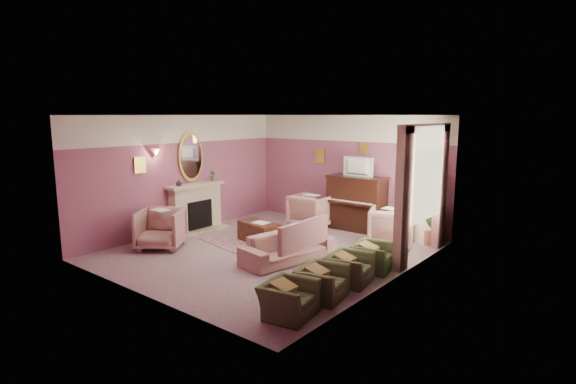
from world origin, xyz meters
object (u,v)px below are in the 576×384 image
Objects in this scene: side_table at (426,227)px; olive_chair_d at (373,252)px; floral_armchair_right at (391,225)px; olive_chair_a at (289,294)px; olive_chair_c at (349,264)px; coffee_table at (259,232)px; floral_armchair_left at (311,209)px; piano at (356,204)px; floral_armchair_front at (161,227)px; olive_chair_b at (322,277)px; sofa at (287,242)px; television at (356,165)px.

olive_chair_d is at bearing -91.51° from side_table.
floral_armchair_right reaches higher than side_table.
olive_chair_c is (0.00, 1.64, 0.00)m from olive_chair_a.
floral_armchair_right is 1.22× the size of olive_chair_d.
olive_chair_c is (0.41, -2.39, -0.14)m from floral_armchair_right.
olive_chair_c is 0.82m from olive_chair_d.
floral_armchair_left reaches higher than coffee_table.
piano is at bearing 126.19° from olive_chair_d.
floral_armchair_front is 4.16m from olive_chair_b.
piano reaches higher than olive_chair_c.
floral_armchair_left is at bearing 116.17° from sofa.
piano is 1.50× the size of floral_armchair_left.
piano is at bearing 93.82° from sofa.
coffee_table is 1.30× the size of olive_chair_a.
coffee_table is 3.69m from side_table.
television is 1.04× the size of olive_chair_b.
olive_chair_a is (2.72, -4.29, -0.14)m from floral_armchair_left.
floral_armchair_left is (-0.99, -0.48, -1.13)m from television.
floral_armchair_left reaches higher than side_table.
floral_armchair_left reaches higher than sofa.
olive_chair_b is at bearing -30.59° from coffee_table.
floral_armchair_front is (-1.44, -3.44, 0.00)m from floral_armchair_left.
floral_armchair_right is at bearing -122.04° from side_table.
floral_armchair_right is at bearing 62.50° from sofa.
olive_chair_b is (2.83, -1.67, 0.11)m from coffee_table.
olive_chair_d is 2.32m from side_table.
olive_chair_c is at bearing -91.12° from side_table.
olive_chair_d is (4.16, 1.60, -0.14)m from floral_armchair_front.
olive_chair_c is 3.14m from side_table.
sofa is 2.70m from floral_armchair_left.
sofa is at bearing -118.71° from side_table.
olive_chair_b is at bearing -34.53° from sofa.
floral_armchair_front is at bearing -139.72° from floral_armchair_right.
piano reaches higher than olive_chair_a.
floral_armchair_right is at bearing -29.24° from television.
floral_armchair_front is at bearing 179.51° from olive_chair_b.
television is (0.00, -0.05, 0.95)m from piano.
television is 2.88m from coffee_table.
olive_chair_c is at bearing -8.68° from sofa.
olive_chair_b is at bearing -51.93° from floral_armchair_left.
floral_armchair_front reaches higher than side_table.
coffee_table is 1.45m from sofa.
olive_chair_c is at bearing -16.79° from coffee_table.
side_table is (2.78, 0.49, -0.12)m from floral_armchair_left.
piano is 2.97m from sofa.
floral_armchair_front reaches higher than olive_chair_b.
piano is at bearing 58.52° from floral_armchair_front.
sofa reaches higher than olive_chair_c.
side_table is at bearing 61.29° from sofa.
piano reaches higher than floral_armchair_front.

